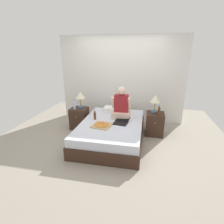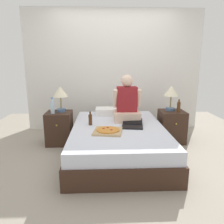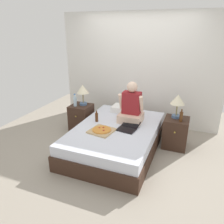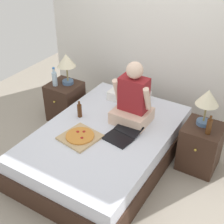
{
  "view_description": "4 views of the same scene",
  "coord_description": "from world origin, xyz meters",
  "px_view_note": "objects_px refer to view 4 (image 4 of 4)",
  "views": [
    {
      "loc": [
        0.78,
        -3.76,
        2.03
      ],
      "look_at": [
        0.01,
        0.01,
        0.71
      ],
      "focal_mm": 28.0,
      "sensor_mm": 36.0,
      "label": 1
    },
    {
      "loc": [
        -0.24,
        -3.28,
        1.46
      ],
      "look_at": [
        -0.1,
        -0.15,
        0.73
      ],
      "focal_mm": 35.0,
      "sensor_mm": 36.0,
      "label": 2
    },
    {
      "loc": [
        1.27,
        -3.41,
        2.16
      ],
      "look_at": [
        -0.08,
        -0.0,
        0.74
      ],
      "focal_mm": 35.0,
      "sensor_mm": 36.0,
      "label": 3
    },
    {
      "loc": [
        1.63,
        -2.53,
        2.64
      ],
      "look_at": [
        0.08,
        0.01,
        0.74
      ],
      "focal_mm": 50.0,
      "sensor_mm": 36.0,
      "label": 4
    }
  ],
  "objects_px": {
    "person_seated": "(133,101)",
    "laptop": "(121,135)",
    "nightstand_left": "(65,102)",
    "water_bottle": "(55,78)",
    "beer_bottle_on_bed": "(80,110)",
    "nightstand_right": "(200,147)",
    "beer_bottle": "(209,126)",
    "lamp_on_right_nightstand": "(208,100)",
    "pizza_box": "(80,137)",
    "lamp_on_left_nightstand": "(66,62)",
    "bed": "(106,146)"
  },
  "relations": [
    {
      "from": "person_seated",
      "to": "laptop",
      "type": "bearing_deg",
      "value": -81.62
    },
    {
      "from": "nightstand_left",
      "to": "water_bottle",
      "type": "height_order",
      "value": "water_bottle"
    },
    {
      "from": "person_seated",
      "to": "beer_bottle_on_bed",
      "type": "bearing_deg",
      "value": -156.65
    },
    {
      "from": "nightstand_right",
      "to": "beer_bottle",
      "type": "relative_size",
      "value": 2.51
    },
    {
      "from": "lamp_on_right_nightstand",
      "to": "laptop",
      "type": "distance_m",
      "value": 1.04
    },
    {
      "from": "pizza_box",
      "to": "beer_bottle",
      "type": "bearing_deg",
      "value": 28.31
    },
    {
      "from": "beer_bottle",
      "to": "person_seated",
      "type": "xyz_separation_m",
      "value": [
        -0.92,
        -0.05,
        0.07
      ]
    },
    {
      "from": "nightstand_left",
      "to": "laptop",
      "type": "height_order",
      "value": "nightstand_left"
    },
    {
      "from": "water_bottle",
      "to": "person_seated",
      "type": "height_order",
      "value": "person_seated"
    },
    {
      "from": "lamp_on_left_nightstand",
      "to": "pizza_box",
      "type": "xyz_separation_m",
      "value": [
        0.81,
        -0.83,
        -0.43
      ]
    },
    {
      "from": "nightstand_left",
      "to": "lamp_on_right_nightstand",
      "type": "relative_size",
      "value": 1.28
    },
    {
      "from": "lamp_on_right_nightstand",
      "to": "nightstand_right",
      "type": "bearing_deg",
      "value": -59.06
    },
    {
      "from": "nightstand_right",
      "to": "beer_bottle",
      "type": "height_order",
      "value": "beer_bottle"
    },
    {
      "from": "lamp_on_left_nightstand",
      "to": "person_seated",
      "type": "relative_size",
      "value": 0.58
    },
    {
      "from": "nightstand_left",
      "to": "person_seated",
      "type": "distance_m",
      "value": 1.28
    },
    {
      "from": "pizza_box",
      "to": "person_seated",
      "type": "bearing_deg",
      "value": 61.57
    },
    {
      "from": "bed",
      "to": "laptop",
      "type": "bearing_deg",
      "value": -1.36
    },
    {
      "from": "bed",
      "to": "nightstand_right",
      "type": "xyz_separation_m",
      "value": [
        1.02,
        0.5,
        0.06
      ]
    },
    {
      "from": "lamp_on_right_nightstand",
      "to": "pizza_box",
      "type": "xyz_separation_m",
      "value": [
        -1.16,
        -0.83,
        -0.43
      ]
    },
    {
      "from": "bed",
      "to": "water_bottle",
      "type": "height_order",
      "value": "water_bottle"
    },
    {
      "from": "laptop",
      "to": "beer_bottle_on_bed",
      "type": "xyz_separation_m",
      "value": [
        -0.66,
        0.1,
        0.07
      ]
    },
    {
      "from": "water_bottle",
      "to": "beer_bottle_on_bed",
      "type": "bearing_deg",
      "value": -26.09
    },
    {
      "from": "water_bottle",
      "to": "pizza_box",
      "type": "relative_size",
      "value": 0.6
    },
    {
      "from": "lamp_on_right_nightstand",
      "to": "laptop",
      "type": "height_order",
      "value": "lamp_on_right_nightstand"
    },
    {
      "from": "nightstand_left",
      "to": "lamp_on_left_nightstand",
      "type": "height_order",
      "value": "lamp_on_left_nightstand"
    },
    {
      "from": "bed",
      "to": "water_bottle",
      "type": "distance_m",
      "value": 1.26
    },
    {
      "from": "nightstand_left",
      "to": "nightstand_right",
      "type": "height_order",
      "value": "same"
    },
    {
      "from": "nightstand_right",
      "to": "pizza_box",
      "type": "relative_size",
      "value": 1.26
    },
    {
      "from": "nightstand_right",
      "to": "person_seated",
      "type": "bearing_deg",
      "value": -170.04
    },
    {
      "from": "nightstand_right",
      "to": "laptop",
      "type": "xyz_separation_m",
      "value": [
        -0.8,
        -0.51,
        0.19
      ]
    },
    {
      "from": "lamp_on_right_nightstand",
      "to": "beer_bottle",
      "type": "height_order",
      "value": "lamp_on_right_nightstand"
    },
    {
      "from": "lamp_on_left_nightstand",
      "to": "nightstand_right",
      "type": "relative_size",
      "value": 0.78
    },
    {
      "from": "bed",
      "to": "person_seated",
      "type": "xyz_separation_m",
      "value": [
        0.17,
        0.36,
        0.52
      ]
    },
    {
      "from": "nightstand_right",
      "to": "pizza_box",
      "type": "height_order",
      "value": "nightstand_right"
    },
    {
      "from": "beer_bottle",
      "to": "bed",
      "type": "bearing_deg",
      "value": -159.63
    },
    {
      "from": "bed",
      "to": "lamp_on_left_nightstand",
      "type": "xyz_separation_m",
      "value": [
        -0.98,
        0.55,
        0.68
      ]
    },
    {
      "from": "lamp_on_right_nightstand",
      "to": "person_seated",
      "type": "xyz_separation_m",
      "value": [
        -0.82,
        -0.2,
        -0.16
      ]
    },
    {
      "from": "water_bottle",
      "to": "beer_bottle",
      "type": "xyz_separation_m",
      "value": [
        2.19,
        -0.01,
        -0.02
      ]
    },
    {
      "from": "beer_bottle_on_bed",
      "to": "bed",
      "type": "bearing_deg",
      "value": -11.76
    },
    {
      "from": "nightstand_right",
      "to": "lamp_on_left_nightstand",
      "type": "bearing_deg",
      "value": 178.57
    },
    {
      "from": "nightstand_left",
      "to": "nightstand_right",
      "type": "bearing_deg",
      "value": 0.0
    },
    {
      "from": "person_seated",
      "to": "beer_bottle_on_bed",
      "type": "distance_m",
      "value": 0.69
    },
    {
      "from": "nightstand_right",
      "to": "laptop",
      "type": "height_order",
      "value": "nightstand_right"
    },
    {
      "from": "pizza_box",
      "to": "nightstand_right",
      "type": "bearing_deg",
      "value": 33.19
    },
    {
      "from": "beer_bottle_on_bed",
      "to": "nightstand_right",
      "type": "bearing_deg",
      "value": 15.79
    },
    {
      "from": "water_bottle",
      "to": "nightstand_left",
      "type": "bearing_deg",
      "value": 48.35
    },
    {
      "from": "water_bottle",
      "to": "person_seated",
      "type": "xyz_separation_m",
      "value": [
        1.27,
        -0.06,
        0.06
      ]
    },
    {
      "from": "lamp_on_left_nightstand",
      "to": "beer_bottle",
      "type": "height_order",
      "value": "lamp_on_left_nightstand"
    },
    {
      "from": "water_bottle",
      "to": "person_seated",
      "type": "relative_size",
      "value": 0.35
    },
    {
      "from": "water_bottle",
      "to": "lamp_on_right_nightstand",
      "type": "xyz_separation_m",
      "value": [
        2.09,
        0.14,
        0.22
      ]
    }
  ]
}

